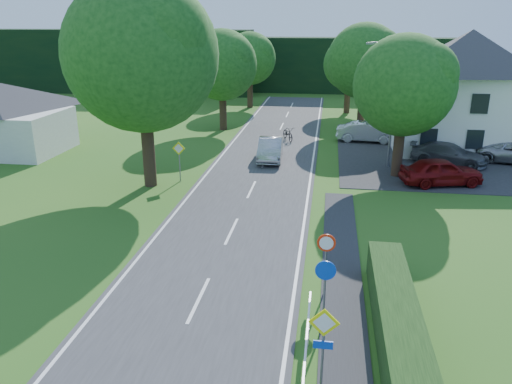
% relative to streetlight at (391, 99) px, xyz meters
% --- Properties ---
extents(road, '(7.00, 80.00, 0.04)m').
position_rel_streetlight_xyz_m(road, '(-8.06, -10.00, -4.44)').
color(road, '#343436').
rests_on(road, ground).
extents(parking_pad, '(14.00, 16.00, 0.04)m').
position_rel_streetlight_xyz_m(parking_pad, '(3.94, 3.00, -4.44)').
color(parking_pad, '#27282A').
rests_on(parking_pad, ground).
extents(line_edge_left, '(0.12, 80.00, 0.01)m').
position_rel_streetlight_xyz_m(line_edge_left, '(-11.31, -10.00, -4.42)').
color(line_edge_left, white).
rests_on(line_edge_left, road).
extents(line_edge_right, '(0.12, 80.00, 0.01)m').
position_rel_streetlight_xyz_m(line_edge_right, '(-4.81, -10.00, -4.42)').
color(line_edge_right, white).
rests_on(line_edge_right, road).
extents(line_centre, '(0.12, 80.00, 0.01)m').
position_rel_streetlight_xyz_m(line_centre, '(-8.06, -10.00, -4.42)').
color(line_centre, white).
rests_on(line_centre, road).
extents(tree_main, '(9.40, 9.40, 11.64)m').
position_rel_streetlight_xyz_m(tree_main, '(-14.06, -6.00, 1.36)').
color(tree_main, '#184715').
rests_on(tree_main, ground).
extents(tree_left_far, '(7.00, 7.00, 8.58)m').
position_rel_streetlight_xyz_m(tree_left_far, '(-13.06, 10.00, -0.17)').
color(tree_left_far, '#184715').
rests_on(tree_left_far, ground).
extents(tree_right_far, '(7.40, 7.40, 9.09)m').
position_rel_streetlight_xyz_m(tree_right_far, '(-1.06, 12.00, 0.08)').
color(tree_right_far, '#184715').
rests_on(tree_right_far, ground).
extents(tree_left_back, '(6.60, 6.60, 8.07)m').
position_rel_streetlight_xyz_m(tree_left_back, '(-12.56, 22.00, -0.43)').
color(tree_left_back, '#184715').
rests_on(tree_left_back, ground).
extents(tree_right_back, '(6.20, 6.20, 7.56)m').
position_rel_streetlight_xyz_m(tree_right_back, '(-2.06, 20.00, -0.68)').
color(tree_right_back, '#184715').
rests_on(tree_right_back, ground).
extents(tree_right_mid, '(7.00, 7.00, 8.58)m').
position_rel_streetlight_xyz_m(tree_right_mid, '(0.44, -2.00, -0.17)').
color(tree_right_mid, '#184715').
rests_on(tree_right_mid, ground).
extents(treeline_left, '(44.00, 6.00, 8.00)m').
position_rel_streetlight_xyz_m(treeline_left, '(-36.06, 32.00, -0.46)').
color(treeline_left, black).
rests_on(treeline_left, ground).
extents(treeline_right, '(30.00, 5.00, 7.00)m').
position_rel_streetlight_xyz_m(treeline_right, '(-0.06, 36.00, -0.96)').
color(treeline_right, black).
rests_on(treeline_right, ground).
extents(house_white, '(10.60, 8.40, 8.60)m').
position_rel_streetlight_xyz_m(house_white, '(5.94, 6.00, -0.06)').
color(house_white, white).
rests_on(house_white, ground).
extents(streetlight, '(2.03, 0.18, 8.00)m').
position_rel_streetlight_xyz_m(streetlight, '(0.00, 0.00, 0.00)').
color(streetlight, slate).
rests_on(streetlight, ground).
extents(sign_priority_right, '(0.78, 0.09, 2.59)m').
position_rel_streetlight_xyz_m(sign_priority_right, '(-3.76, -22.02, -2.67)').
color(sign_priority_right, slate).
rests_on(sign_priority_right, ground).
extents(sign_roundabout, '(0.64, 0.08, 2.37)m').
position_rel_streetlight_xyz_m(sign_roundabout, '(-3.76, -19.02, -2.79)').
color(sign_roundabout, slate).
rests_on(sign_roundabout, ground).
extents(sign_speed_limit, '(0.64, 0.11, 2.37)m').
position_rel_streetlight_xyz_m(sign_speed_limit, '(-3.76, -17.03, -2.70)').
color(sign_speed_limit, slate).
rests_on(sign_speed_limit, ground).
extents(sign_priority_left, '(0.78, 0.09, 2.44)m').
position_rel_streetlight_xyz_m(sign_priority_left, '(-12.56, -5.02, -2.75)').
color(sign_priority_left, slate).
rests_on(sign_priority_left, ground).
extents(moving_car, '(1.85, 4.65, 1.50)m').
position_rel_streetlight_xyz_m(moving_car, '(-7.76, 0.56, -3.67)').
color(moving_car, '#A2A1A6').
rests_on(moving_car, road).
extents(motorcycle, '(1.54, 2.25, 1.12)m').
position_rel_streetlight_xyz_m(motorcycle, '(-7.04, 6.58, -3.86)').
color(motorcycle, black).
rests_on(motorcycle, road).
extents(parked_car_red, '(5.01, 2.96, 1.60)m').
position_rel_streetlight_xyz_m(parked_car_red, '(2.79, -3.50, -3.62)').
color(parked_car_red, maroon).
rests_on(parked_car_red, parking_pad).
extents(parked_car_silver_a, '(4.83, 2.01, 1.55)m').
position_rel_streetlight_xyz_m(parked_car_silver_a, '(-0.84, 7.00, -3.65)').
color(parked_car_silver_a, silver).
rests_on(parked_car_silver_a, parking_pad).
extents(parked_car_grey, '(5.25, 3.50, 1.41)m').
position_rel_streetlight_xyz_m(parked_car_grey, '(4.18, 1.11, -3.72)').
color(parked_car_grey, '#54555A').
rests_on(parked_car_grey, parking_pad).
extents(parasol, '(3.10, 3.13, 2.15)m').
position_rel_streetlight_xyz_m(parasol, '(2.38, 4.03, -3.35)').
color(parasol, red).
rests_on(parasol, parking_pad).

